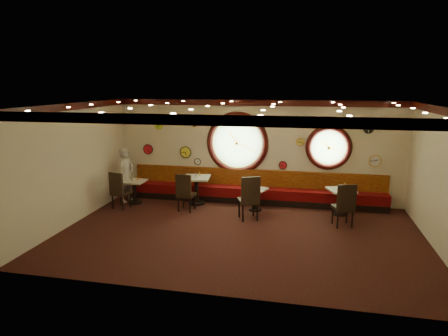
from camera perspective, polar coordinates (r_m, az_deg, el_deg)
floor at (r=10.14m, az=2.23°, el=-9.40°), size 9.00×6.00×0.00m
ceiling at (r=9.45m, az=2.39°, el=8.97°), size 9.00×6.00×0.02m
wall_back at (r=12.58m, az=4.61°, el=2.39°), size 9.00×0.02×3.20m
wall_front at (r=6.83m, az=-1.95°, el=-5.93°), size 9.00×0.02×3.20m
wall_left at (r=11.31m, az=-20.79°, el=0.53°), size 0.02×6.00×3.20m
wall_right at (r=9.98m, az=28.71°, el=-1.64°), size 0.02×6.00×3.20m
molding_back at (r=12.37m, az=4.70°, el=9.26°), size 9.00×0.10×0.18m
molding_front at (r=6.57m, az=-1.94°, el=6.82°), size 9.00×0.10×0.18m
molding_left at (r=11.10m, az=-21.15°, el=8.18°), size 0.10×6.00×0.18m
molding_right at (r=9.76m, az=29.33°, el=7.02°), size 0.10×6.00×0.18m
banquette_base at (r=12.65m, az=4.33°, el=-4.53°), size 8.00×0.55×0.20m
banquette_seat at (r=12.58m, az=4.35°, el=-3.44°), size 8.00×0.55×0.30m
banquette_back at (r=12.69m, az=4.51°, el=-1.44°), size 8.00×0.10×0.55m
porthole_left_glass at (r=12.63m, az=1.92°, el=3.60°), size 1.66×0.02×1.66m
porthole_left_frame at (r=12.61m, az=1.91°, el=3.59°), size 1.98×0.18×1.98m
porthole_left_ring at (r=12.58m, az=1.88°, el=3.57°), size 1.61×0.03×1.61m
porthole_right_glass at (r=12.46m, az=14.72°, el=2.87°), size 1.10×0.02×1.10m
porthole_right_frame at (r=12.45m, az=14.72°, el=2.86°), size 1.38×0.18×1.38m
porthole_right_ring at (r=12.42m, az=14.72°, el=2.84°), size 1.09×0.03×1.09m
wall_clock_0 at (r=12.83m, az=-4.29°, el=6.42°), size 0.24×0.03×0.24m
wall_clock_1 at (r=13.23m, az=-9.31°, el=6.02°), size 0.26×0.03×0.26m
wall_clock_2 at (r=13.05m, az=-5.49°, el=2.28°), size 0.36×0.03×0.36m
wall_clock_3 at (r=12.35m, az=8.14°, el=6.57°), size 0.30×0.03×0.30m
wall_clock_4 at (r=12.63m, az=20.76°, el=0.98°), size 0.34×0.03×0.34m
wall_clock_5 at (r=12.99m, az=-3.78°, el=0.91°), size 0.20×0.03×0.20m
wall_clock_6 at (r=13.48m, az=-10.78°, el=2.65°), size 0.32×0.03×0.32m
wall_clock_7 at (r=12.54m, az=8.41°, el=0.40°), size 0.24×0.03×0.24m
wall_clock_8 at (r=12.45m, az=19.95°, el=5.32°), size 0.28×0.03×0.28m
wall_clock_9 at (r=12.39m, az=10.83°, el=3.70°), size 0.22×0.03×0.22m
table_a at (r=12.79m, az=-12.68°, el=-2.94°), size 0.67×0.67×0.73m
table_b at (r=12.40m, az=-3.96°, el=-2.71°), size 0.88×0.88×0.87m
table_c at (r=11.84m, az=4.50°, el=-4.10°), size 0.77×0.77×0.66m
table_d at (r=11.89m, az=16.31°, el=-4.21°), size 0.88×0.88×0.75m
chair_a at (r=12.27m, az=-14.82°, el=-2.80°), size 0.57×0.57×0.70m
chair_b at (r=11.69m, az=-5.59°, el=-3.17°), size 0.52×0.52×0.70m
chair_c at (r=10.89m, az=3.66°, el=-3.90°), size 0.69×0.69×0.78m
chair_d at (r=10.83m, az=16.87°, el=-4.75°), size 0.61×0.61×0.73m
condiment_a_salt at (r=12.77m, az=-13.17°, el=-1.48°), size 0.04×0.04×0.11m
condiment_b_salt at (r=12.42m, az=-4.06°, el=-0.93°), size 0.03×0.03×0.10m
condiment_c_salt at (r=11.83m, az=4.33°, el=-2.66°), size 0.03×0.03×0.09m
condiment_d_salt at (r=11.88m, az=16.07°, el=-2.56°), size 0.04×0.04×0.10m
condiment_a_pepper at (r=12.66m, az=-13.02°, el=-1.60°), size 0.04×0.04×0.11m
condiment_b_pepper at (r=12.32m, az=-3.92°, el=-1.02°), size 0.04×0.04×0.10m
condiment_c_pepper at (r=11.70m, az=4.72°, el=-2.79°), size 0.04×0.04×0.11m
condiment_d_pepper at (r=11.78m, az=16.48°, el=-2.71°), size 0.04×0.04×0.10m
condiment_a_bottle at (r=12.76m, az=-12.27°, el=-1.37°), size 0.05×0.05×0.14m
condiment_b_bottle at (r=12.42m, az=-3.49°, el=-0.81°), size 0.04×0.04×0.14m
condiment_c_bottle at (r=11.79m, az=4.78°, el=-2.60°), size 0.04×0.04×0.14m
condiment_d_bottle at (r=11.91m, az=16.89°, el=-2.41°), size 0.05×0.05×0.16m
waiter at (r=12.98m, az=-13.80°, el=-0.95°), size 0.53×0.70×1.72m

